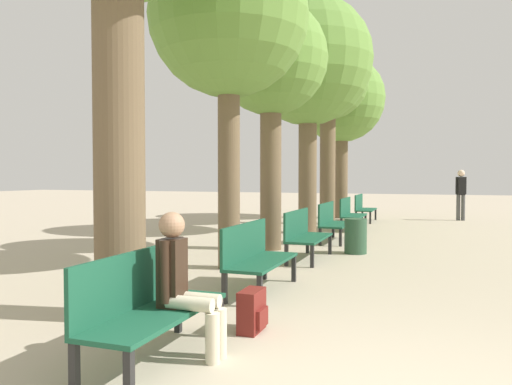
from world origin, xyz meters
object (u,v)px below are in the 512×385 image
Objects in this scene: bench_row_3 at (332,220)px; tree_row_3 at (308,63)px; bench_row_1 at (255,254)px; tree_row_1 at (229,20)px; pedestrian_near at (461,191)px; tree_row_5 at (341,101)px; tree_row_2 at (271,63)px; bench_row_5 at (363,207)px; person_seated at (184,280)px; bench_row_0 at (146,301)px; tree_row_4 at (328,83)px; backpack at (252,311)px; trash_bin at (356,236)px; bench_row_2 at (304,232)px; bench_row_4 at (350,212)px.

tree_row_3 is at bearing 122.65° from bench_row_3.
bench_row_1 is 0.29× the size of tree_row_1.
bench_row_3 is at bearing -114.28° from pedestrian_near.
tree_row_2 is at bearing -90.00° from tree_row_5.
bench_row_1 and bench_row_5 have the same top height.
bench_row_3 is 7.93m from person_seated.
bench_row_5 is (0.00, 13.53, 0.00)m from bench_row_0.
tree_row_5 is at bearing -174.89° from pedestrian_near.
tree_row_4 is (-0.00, 8.21, 0.38)m from tree_row_1.
trash_bin reaches higher than backpack.
person_seated is (1.23, -9.45, -3.97)m from tree_row_3.
bench_row_5 is at bearing 96.50° from trash_bin.
bench_row_0 is at bearing -90.00° from bench_row_3.
bench_row_1 is 2.71m from bench_row_2.
tree_row_2 reaches higher than bench_row_5.
tree_row_4 reaches higher than bench_row_0.
bench_row_0 is at bearing -90.00° from bench_row_4.
backpack is 0.24× the size of pedestrian_near.
tree_row_2 is at bearing -90.00° from tree_row_3.
bench_row_2 is at bearing 90.00° from bench_row_0.
tree_row_1 reaches higher than bench_row_1.
tree_row_2 is 2.97× the size of pedestrian_near.
tree_row_3 is 5.11m from tree_row_5.
tree_row_2 reaches higher than bench_row_3.
tree_row_1 is at bearing 103.34° from bench_row_0.
bench_row_2 is 1.00× the size of bench_row_5.
bench_row_1 reaches higher than trash_bin.
pedestrian_near is at bearing 75.73° from bench_row_1.
tree_row_3 reaches higher than bench_row_3.
bench_row_5 is 0.27× the size of tree_row_4.
bench_row_1 is 1.79m from backpack.
tree_row_3 is 3.64× the size of pedestrian_near.
pedestrian_near reaches higher than bench_row_4.
bench_row_2 is at bearing -84.02° from tree_row_5.
tree_row_5 reaches higher than trash_bin.
bench_row_0 is 13.02m from tree_row_4.
bench_row_0 is 2.71m from bench_row_1.
tree_row_3 is (-0.98, -1.18, 4.12)m from bench_row_4.
backpack is (0.58, -9.78, -0.30)m from bench_row_4.
pedestrian_near reaches higher than bench_row_2.
pedestrian_near is at bearing 53.66° from bench_row_4.
bench_row_3 is (0.00, 8.12, 0.00)m from bench_row_0.
bench_row_3 is 5.92m from tree_row_4.
bench_row_2 is at bearing -90.00° from bench_row_4.
bench_row_4 is at bearing 90.00° from bench_row_2.
tree_row_3 reaches higher than bench_row_0.
bench_row_4 is 2.71m from bench_row_5.
pedestrian_near is (4.13, 10.98, -3.16)m from tree_row_1.
tree_row_2 is at bearing 106.17° from backpack.
trash_bin is (-2.35, -8.65, -0.66)m from pedestrian_near.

